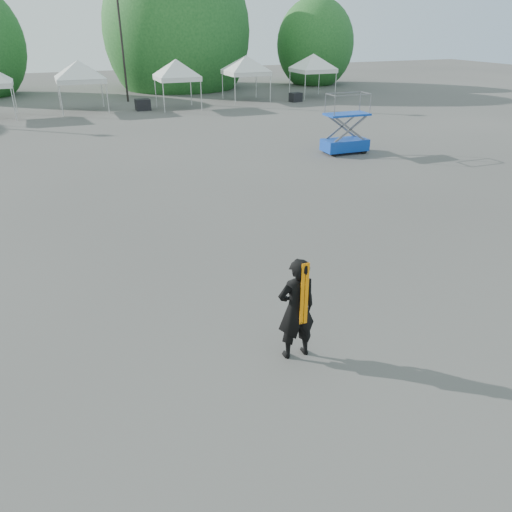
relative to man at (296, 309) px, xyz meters
name	(u,v)px	position (x,y,z in m)	size (l,w,h in m)	color
ground	(228,305)	(-0.57, 2.21, -1.01)	(120.00, 120.00, 0.00)	#474442
light_pole_east	(120,24)	(2.43, 34.21, 4.51)	(0.60, 0.25, 9.80)	black
tree_mid_e	(177,31)	(8.43, 41.21, 3.83)	(5.12, 5.12, 7.79)	#382314
tree_far_e	(315,44)	(21.43, 39.21, 2.62)	(3.84, 3.84, 5.84)	#382314
tent_e	(78,64)	(-1.12, 30.70, 2.05)	(4.47, 4.47, 3.88)	silver
tent_f	(176,63)	(5.22, 29.26, 2.05)	(4.00, 4.00, 3.88)	silver
tent_g	(246,59)	(11.12, 31.12, 2.05)	(4.36, 4.36, 3.88)	silver
tent_h	(313,57)	(16.89, 31.02, 2.05)	(4.18, 4.18, 3.88)	silver
man	(296,309)	(0.00, 0.00, 0.00)	(0.74, 0.49, 2.01)	black
scissor_lift	(346,124)	(9.23, 13.37, 0.37)	(2.14, 1.10, 2.73)	#0C2A9C
crate_mid	(143,105)	(2.73, 29.53, -0.63)	(0.98, 0.77, 0.77)	black
crate_east	(296,97)	(14.48, 29.16, -0.67)	(0.86, 0.67, 0.67)	black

